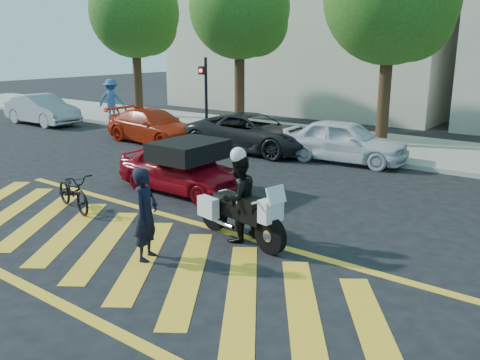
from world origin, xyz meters
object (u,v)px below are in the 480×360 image
Objects in this scene: parked_mid_right at (345,141)px; parked_far_left at (42,110)px; officer_bike at (146,214)px; police_motorcycle at (239,213)px; bicycle at (73,191)px; officer_moto at (238,198)px; parked_mid_left at (252,133)px; red_convertible at (182,168)px; parked_left at (154,126)px.

parked_far_left is at bearing 89.42° from parked_mid_right.
officer_bike reaches higher than police_motorcycle.
officer_bike is 3.55m from bicycle.
parked_far_left is at bearing -98.71° from officer_moto.
bicycle is at bearing 51.42° from officer_bike.
officer_moto is at bearing -150.09° from parked_mid_left.
red_convertible is 0.83× the size of parked_left.
parked_left is (-8.81, 6.09, 0.07)m from police_motorcycle.
parked_mid_left reaches higher than parked_left.
parked_left is (-4.64, 6.90, 0.19)m from bicycle.
parked_far_left is 11.67m from parked_mid_left.
parked_mid_right is (-1.45, 7.49, 0.12)m from police_motorcycle.
officer_moto is 8.52m from parked_mid_left.
bicycle is at bearing 155.92° from parked_mid_right.
bicycle is 0.39× the size of parked_left.
parked_mid_right is (1.77, 5.70, 0.07)m from red_convertible.
red_convertible reaches higher than police_motorcycle.
red_convertible is 13.89m from parked_far_left.
parked_mid_right reaches higher than bicycle.
officer_moto is at bearing -121.08° from parked_left.
parked_left is 7.50m from parked_mid_right.
parked_far_left is 0.88× the size of parked_mid_left.
red_convertible is at bearing -5.95° from bicycle.
parked_far_left is at bearing 74.87° from bicycle.
parked_left reaches higher than red_convertible.
officer_bike is 11.21m from parked_left.
bicycle is at bearing -179.66° from parked_mid_left.
parked_left reaches higher than bicycle.
bicycle is at bearing -157.36° from police_motorcycle.
officer_bike is 9.63m from parked_mid_left.
parked_mid_left is at bearing -134.18° from officer_moto.
officer_bike is 0.38× the size of parked_left.
officer_moto is 17.51m from parked_far_left.
officer_bike is 1.87m from police_motorcycle.
officer_bike is at bearing -90.31° from bicycle.
parked_mid_right is (2.72, 8.30, 0.24)m from bicycle.
parked_far_left reaches higher than police_motorcycle.
parked_mid_right is at bearing -86.61° from parked_mid_left.
officer_bike reaches higher than parked_far_left.
red_convertible is at bearing -108.50° from parked_far_left.
officer_moto is at bearing -175.10° from parked_mid_right.
bicycle is (-3.42, 0.89, -0.39)m from officer_bike.
officer_bike is at bearing 178.42° from parked_mid_right.
officer_bike is 0.35× the size of parked_mid_left.
red_convertible is at bearing -123.88° from parked_left.
red_convertible is 0.90× the size of parked_mid_right.
officer_bike reaches higher than red_convertible.
officer_bike is at bearing -144.59° from red_convertible.
bicycle is 8.74m from parked_mid_right.
bicycle is 7.88m from parked_mid_left.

